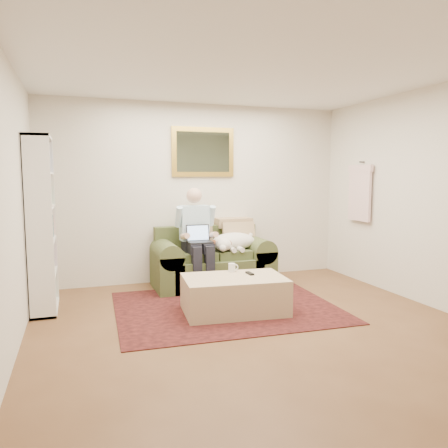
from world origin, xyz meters
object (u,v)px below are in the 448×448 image
laptop (199,238)px  sleeping_dog (234,241)px  coffee_mug (232,268)px  seated_man (198,239)px  bookshelf (41,224)px  ottoman (234,295)px  sofa (212,266)px

laptop → sleeping_dog: bearing=13.6°
sleeping_dog → coffee_mug: 1.00m
seated_man → bookshelf: 1.98m
seated_man → ottoman: size_ratio=1.22×
coffee_mug → bookshelf: bearing=165.5°
sleeping_dog → ottoman: size_ratio=0.60×
sleeping_dog → seated_man: bearing=-172.9°
laptop → coffee_mug: (0.19, -0.78, -0.26)m
seated_man → sleeping_dog: bearing=7.1°
sofa → sleeping_dog: bearing=-15.7°
sleeping_dog → ottoman: bearing=-109.7°
sofa → seated_man: 0.50m
sofa → laptop: (-0.25, -0.22, 0.44)m
seated_man → ottoman: bearing=-83.8°
sofa → ottoman: bearing=-95.7°
coffee_mug → bookshelf: 2.26m
laptop → bookshelf: bearing=-173.1°
sleeping_dog → ottoman: sleeping_dog is taller
ottoman → bookshelf: bearing=158.3°
laptop → coffee_mug: bearing=-76.5°
ottoman → bookshelf: bookshelf is taller
bookshelf → sleeping_dog: bearing=8.4°
ottoman → seated_man: bearing=96.2°
sofa → seated_man: size_ratio=1.19×
ottoman → sleeping_dog: bearing=70.3°
sleeping_dog → coffee_mug: sleeping_dog is taller
laptop → coffee_mug: size_ratio=3.20×
coffee_mug → laptop: bearing=103.5°
sleeping_dog → ottoman: 1.33m
sofa → coffee_mug: sofa is taller
seated_man → coffee_mug: (0.19, -0.85, -0.23)m
seated_man → bookshelf: size_ratio=0.69×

